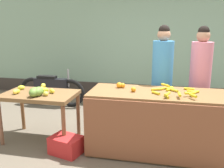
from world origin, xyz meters
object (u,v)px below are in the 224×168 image
produce_sack (103,108)px  parked_motorcycle (51,89)px  vendor_woman_pink_shirt (199,82)px  vendor_woman_blue_shirt (162,81)px  produce_crate (66,145)px

produce_sack → parked_motorcycle: bearing=150.8°
vendor_woman_pink_shirt → vendor_woman_blue_shirt: bearing=-172.0°
parked_motorcycle → produce_sack: bearing=-29.2°
vendor_woman_blue_shirt → produce_sack: (-1.06, 0.23, -0.63)m
vendor_woman_pink_shirt → produce_sack: 1.79m
vendor_woman_pink_shirt → produce_crate: size_ratio=4.16×
produce_sack → vendor_woman_pink_shirt: bearing=-5.1°
vendor_woman_blue_shirt → parked_motorcycle: bearing=157.4°
vendor_woman_pink_shirt → parked_motorcycle: (-3.12, 0.96, -0.52)m
produce_crate → produce_sack: 1.27m
produce_crate → vendor_woman_blue_shirt: bearing=37.1°
parked_motorcycle → produce_crate: parked_motorcycle is taller
produce_crate → produce_sack: size_ratio=0.74×
parked_motorcycle → produce_sack: (1.45, -0.81, -0.10)m
vendor_woman_pink_shirt → produce_crate: (-1.93, -1.08, -0.79)m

